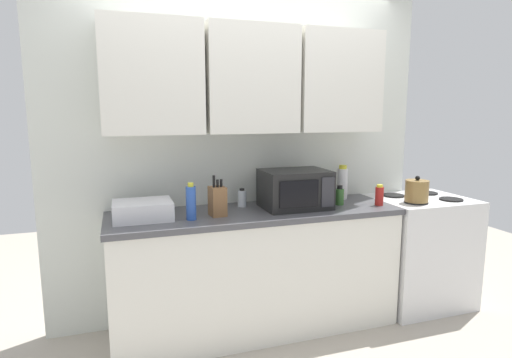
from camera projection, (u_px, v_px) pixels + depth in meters
wall_back_with_cabinets at (246, 116)px, 3.10m from camera, size 2.96×0.38×2.60m
counter_run at (256, 270)px, 3.06m from camera, size 2.09×0.63×0.90m
stove_range at (418, 250)px, 3.49m from camera, size 0.76×0.64×0.91m
kettle at (417, 191)px, 3.22m from camera, size 0.18×0.18×0.20m
microwave at (295, 189)px, 3.05m from camera, size 0.48×0.37×0.28m
dish_rack at (143, 210)px, 2.74m from camera, size 0.38×0.30×0.12m
knife_block at (217, 201)px, 2.82m from camera, size 0.11×0.13×0.28m
bottle_blue_cleaner at (191, 203)px, 2.71m from camera, size 0.07×0.07×0.25m
bottle_white_jar at (342, 183)px, 3.37m from camera, size 0.08×0.08×0.28m
bottle_clear_tall at (242, 198)px, 3.09m from camera, size 0.06×0.06×0.14m
bottle_red_sauce at (379, 195)px, 3.14m from camera, size 0.06×0.06×0.16m
bottle_green_oil at (340, 196)px, 3.16m from camera, size 0.07×0.07×0.15m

